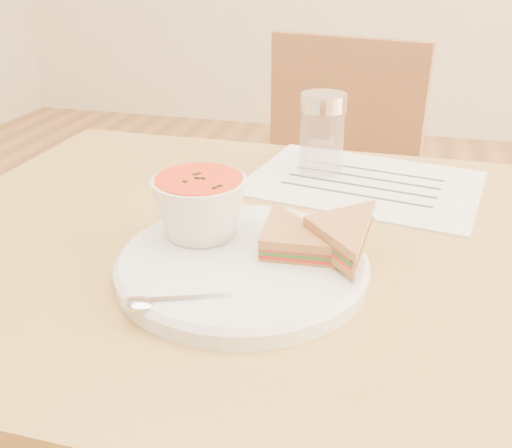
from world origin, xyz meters
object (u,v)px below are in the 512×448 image
(condiment_shaker, at_px, (322,134))
(soup_bowl, at_px, (200,209))
(plate, at_px, (242,266))
(chair_far, at_px, (311,236))

(condiment_shaker, bearing_deg, soup_bowl, -107.74)
(plate, relative_size, condiment_shaker, 2.20)
(chair_far, relative_size, plate, 3.23)
(plate, bearing_deg, chair_far, 92.82)
(chair_far, distance_m, soup_bowl, 0.76)
(condiment_shaker, bearing_deg, plate, -95.84)
(chair_far, bearing_deg, plate, 106.15)
(chair_far, distance_m, plate, 0.77)
(plate, xyz_separation_m, condiment_shaker, (0.03, 0.32, 0.05))
(chair_far, xyz_separation_m, condiment_shaker, (0.07, -0.38, 0.37))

